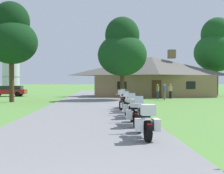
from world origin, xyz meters
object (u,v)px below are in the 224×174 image
Objects in this scene: motorcycle_orange_farthest_in_row at (124,100)px; tree_left_near at (11,36)px; motorcycle_red_fourth_in_row at (124,103)px; tree_right_of_lodge at (217,47)px; metal_silo_distant at (11,75)px; motorcycle_silver_third_in_row at (129,107)px; bystander_olive_shirt_near_lodge at (158,91)px; parked_red_suv_far_left at (8,90)px; motorcycle_yellow_second_in_row at (134,112)px; motorcycle_black_nearest_to_camera at (145,121)px; bystander_blue_shirt_by_tree at (165,91)px; bystander_tan_shirt_beside_signpost at (170,90)px; tree_by_lodge_front at (122,49)px.

motorcycle_orange_farthest_in_row is 0.22× the size of tree_left_near.
tree_right_of_lodge is at bearing 47.49° from motorcycle_red_fourth_in_row.
motorcycle_silver_third_in_row is at bearing -64.22° from metal_silo_distant.
metal_silo_distant reaches higher than bystander_olive_shirt_near_lodge.
parked_red_suv_far_left is (-13.41, 20.08, 0.16)m from motorcycle_red_fourth_in_row.
motorcycle_silver_third_in_row is at bearing -51.49° from tree_left_near.
motorcycle_orange_farthest_in_row is (0.15, 5.06, 0.01)m from motorcycle_silver_third_in_row.
motorcycle_yellow_second_in_row is 0.22× the size of tree_left_near.
bystander_blue_shirt_by_tree is at bearing 72.84° from motorcycle_black_nearest_to_camera.
bystander_tan_shirt_beside_signpost is at bearing 72.36° from motorcycle_yellow_second_in_row.
metal_silo_distant is at bearing -61.06° from bystander_tan_shirt_beside_signpost.
tree_right_of_lodge is 1.73× the size of metal_silo_distant.
motorcycle_orange_farthest_in_row is at bearing -35.94° from tree_left_near.
tree_by_lodge_front is at bearing 78.14° from motorcycle_red_fourth_in_row.
motorcycle_silver_third_in_row is (0.08, 2.59, 0.00)m from motorcycle_yellow_second_in_row.
tree_by_lodge_front is (0.90, 17.02, 4.64)m from motorcycle_yellow_second_in_row.
motorcycle_black_nearest_to_camera is 20.25m from tree_by_lodge_front.
tree_by_lodge_front is at bearing 1.33° from bystander_tan_shirt_beside_signpost.
tree_by_lodge_front reaches higher than bystander_blue_shirt_by_tree.
bystander_blue_shirt_by_tree is 0.15× the size of tree_right_of_lodge.
motorcycle_black_nearest_to_camera is 1.00× the size of motorcycle_silver_third_in_row.
bystander_olive_shirt_near_lodge is at bearing 32.06° from bystander_blue_shirt_by_tree.
parked_red_suv_far_left is at bearing 107.79° from bystander_olive_shirt_near_lodge.
metal_silo_distant reaches higher than motorcycle_orange_farthest_in_row.
motorcycle_yellow_second_in_row is 17.67m from tree_by_lodge_front.
motorcycle_silver_third_in_row and motorcycle_red_fourth_in_row have the same top height.
tree_right_of_lodge reaches higher than motorcycle_orange_farthest_in_row.
motorcycle_yellow_second_in_row is at bearing -178.32° from bystander_blue_shirt_by_tree.
tree_left_near reaches higher than tree_by_lodge_front.
tree_by_lodge_front reaches higher than motorcycle_orange_farthest_in_row.
motorcycle_yellow_second_in_row is 18.54m from tree_left_near.
bystander_blue_shirt_by_tree is 0.18× the size of tree_left_near.
bystander_olive_shirt_near_lodge is at bearing 69.01° from motorcycle_silver_third_in_row.
metal_silo_distant is (-17.10, 38.16, 2.57)m from motorcycle_yellow_second_in_row.
motorcycle_silver_third_in_row is 2.67m from motorcycle_red_fourth_in_row.
tree_left_near is 1.47× the size of metal_silo_distant.
motorcycle_yellow_second_in_row is 2.60m from motorcycle_silver_third_in_row.
motorcycle_yellow_second_in_row is 1.00× the size of motorcycle_red_fourth_in_row.
parked_red_suv_far_left is at bearing -73.83° from metal_silo_distant.
bystander_olive_shirt_near_lodge is at bearing 22.17° from tree_by_lodge_front.
bystander_tan_shirt_beside_signpost is 20.78m from parked_red_suv_far_left.
metal_silo_distant is at bearing 160.64° from tree_right_of_lodge.
tree_by_lodge_front is 27.84m from metal_silo_distant.
tree_right_of_lodge is (10.15, 8.20, 5.88)m from bystander_olive_shirt_near_lodge.
motorcycle_orange_farthest_in_row is 0.19× the size of tree_right_of_lodge.
motorcycle_silver_third_in_row is at bearing -121.72° from tree_right_of_lodge.
tree_right_of_lodge is at bearing 61.64° from motorcycle_yellow_second_in_row.
motorcycle_black_nearest_to_camera is 1.25× the size of bystander_blue_shirt_by_tree.
motorcycle_yellow_second_in_row is 0.19× the size of tree_right_of_lodge.
bystander_tan_shirt_beside_signpost is 0.19× the size of tree_by_lodge_front.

